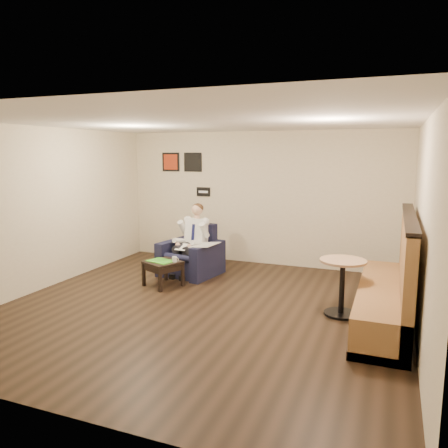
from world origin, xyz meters
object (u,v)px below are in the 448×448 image
(green_folder, at_px, (161,261))
(seated_man, at_px, (187,243))
(smartphone, at_px, (172,260))
(side_table, at_px, (163,274))
(banquette, at_px, (385,269))
(coffee_mug, at_px, (174,259))
(cafe_table, at_px, (342,287))
(armchair, at_px, (191,250))

(green_folder, bearing_deg, seated_man, 78.80)
(smartphone, bearing_deg, side_table, -97.35)
(seated_man, relative_size, side_table, 2.39)
(green_folder, bearing_deg, smartphone, 41.72)
(green_folder, relative_size, smartphone, 3.21)
(seated_man, distance_m, banquette, 3.73)
(green_folder, bearing_deg, side_table, 9.37)
(seated_man, bearing_deg, coffee_mug, -72.06)
(seated_man, height_order, side_table, seated_man)
(seated_man, height_order, coffee_mug, seated_man)
(coffee_mug, bearing_deg, banquette, -5.22)
(cafe_table, bearing_deg, green_folder, 174.91)
(side_table, bearing_deg, seated_man, 81.41)
(banquette, xyz_separation_m, cafe_table, (-0.58, -0.00, -0.33))
(green_folder, height_order, banquette, banquette)
(seated_man, xyz_separation_m, coffee_mug, (0.10, -0.70, -0.16))
(armchair, height_order, smartphone, armchair)
(green_folder, distance_m, cafe_table, 3.17)
(side_table, xyz_separation_m, coffee_mug, (0.21, 0.04, 0.27))
(banquette, bearing_deg, seated_man, 164.15)
(armchair, height_order, seated_man, seated_man)
(side_table, bearing_deg, armchair, 81.27)
(seated_man, xyz_separation_m, cafe_table, (3.01, -1.02, -0.24))
(cafe_table, bearing_deg, seated_man, 161.25)
(armchair, xyz_separation_m, seated_man, (-0.02, -0.12, 0.18))
(armchair, height_order, cafe_table, armchair)
(coffee_mug, height_order, cafe_table, cafe_table)
(side_table, distance_m, coffee_mug, 0.35)
(seated_man, relative_size, green_folder, 2.92)
(side_table, xyz_separation_m, green_folder, (-0.04, -0.01, 0.23))
(armchair, relative_size, banquette, 0.34)
(seated_man, distance_m, side_table, 0.86)
(side_table, relative_size, smartphone, 3.93)
(seated_man, height_order, green_folder, seated_man)
(armchair, height_order, side_table, armchair)
(smartphone, relative_size, banquette, 0.05)
(coffee_mug, xyz_separation_m, banquette, (3.49, -0.32, 0.25))
(seated_man, bearing_deg, side_table, -89.04)
(green_folder, relative_size, coffee_mug, 4.74)
(coffee_mug, bearing_deg, seated_man, 98.39)
(green_folder, height_order, coffee_mug, coffee_mug)
(seated_man, bearing_deg, banquette, -6.29)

